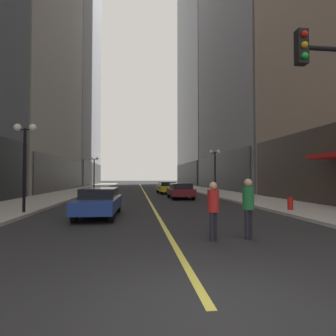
{
  "coord_description": "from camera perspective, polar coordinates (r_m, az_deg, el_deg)",
  "views": [
    {
      "loc": [
        -1.05,
        -3.8,
        1.85
      ],
      "look_at": [
        3.51,
        35.56,
        3.12
      ],
      "focal_mm": 29.87,
      "sensor_mm": 36.0,
      "label": 1
    }
  ],
  "objects": [
    {
      "name": "ground_plane",
      "position": [
        38.86,
        -5.07,
        -4.55
      ],
      "size": [
        200.0,
        200.0,
        0.0
      ],
      "primitive_type": "plane",
      "color": "#262628"
    },
    {
      "name": "sidewalk_left",
      "position": [
        39.51,
        -17.15,
        -4.33
      ],
      "size": [
        4.5,
        78.0,
        0.15
      ],
      "primitive_type": "cube",
      "color": "#ADA8A0",
      "rests_on": "ground"
    },
    {
      "name": "sidewalk_right",
      "position": [
        39.94,
        6.88,
        -4.37
      ],
      "size": [
        4.5,
        78.0,
        0.15
      ],
      "primitive_type": "cube",
      "color": "#ADA8A0",
      "rests_on": "ground"
    },
    {
      "name": "lane_centre_stripe",
      "position": [
        38.86,
        -5.07,
        -4.55
      ],
      "size": [
        0.16,
        70.0,
        0.01
      ],
      "primitive_type": "cube",
      "color": "#E5D64C",
      "rests_on": "ground"
    },
    {
      "name": "building_left_mid",
      "position": [
        43.85,
        -27.08,
        19.25
      ],
      "size": [
        10.38,
        24.0,
        35.12
      ],
      "color": "#A8A399",
      "rests_on": "ground"
    },
    {
      "name": "building_right_mid",
      "position": [
        46.69,
        19.4,
        22.07
      ],
      "size": [
        14.92,
        24.0,
        41.52
      ],
      "color": "gray",
      "rests_on": "ground"
    },
    {
      "name": "building_right_far",
      "position": [
        75.05,
        8.16,
        26.57
      ],
      "size": [
        11.05,
        26.0,
        75.26
      ],
      "color": "#4C515B",
      "rests_on": "ground"
    },
    {
      "name": "car_blue",
      "position": [
        13.52,
        -13.81,
        -6.57
      ],
      "size": [
        1.83,
        4.74,
        1.32
      ],
      "color": "navy",
      "rests_on": "ground"
    },
    {
      "name": "car_maroon",
      "position": [
        23.71,
        2.56,
        -4.56
      ],
      "size": [
        1.87,
        4.22,
        1.32
      ],
      "color": "maroon",
      "rests_on": "ground"
    },
    {
      "name": "car_yellow",
      "position": [
        31.11,
        -0.29,
        -3.91
      ],
      "size": [
        2.04,
        4.67,
        1.32
      ],
      "color": "yellow",
      "rests_on": "ground"
    },
    {
      "name": "pedestrian_in_red_jacket",
      "position": [
        8.3,
        9.22,
        -7.72
      ],
      "size": [
        0.48,
        0.48,
        1.7
      ],
      "color": "black",
      "rests_on": "ground"
    },
    {
      "name": "pedestrian_in_green_parka",
      "position": [
        8.75,
        16.06,
        -6.98
      ],
      "size": [
        0.47,
        0.47,
        1.79
      ],
      "color": "black",
      "rests_on": "ground"
    },
    {
      "name": "street_lamp_left_near",
      "position": [
        15.24,
        -27.19,
        3.68
      ],
      "size": [
        1.06,
        0.36,
        4.43
      ],
      "color": "black",
      "rests_on": "ground"
    },
    {
      "name": "street_lamp_left_far",
      "position": [
        37.38,
        -14.83,
        0.39
      ],
      "size": [
        1.06,
        0.36,
        4.43
      ],
      "color": "black",
      "rests_on": "ground"
    },
    {
      "name": "street_lamp_right_mid",
      "position": [
        26.77,
        9.56,
        1.21
      ],
      "size": [
        1.06,
        0.36,
        4.43
      ],
      "color": "black",
      "rests_on": "ground"
    },
    {
      "name": "fire_hydrant_right",
      "position": [
        15.87,
        23.68,
        -6.91
      ],
      "size": [
        0.28,
        0.28,
        0.8
      ],
      "primitive_type": "cylinder",
      "color": "red",
      "rests_on": "ground"
    }
  ]
}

